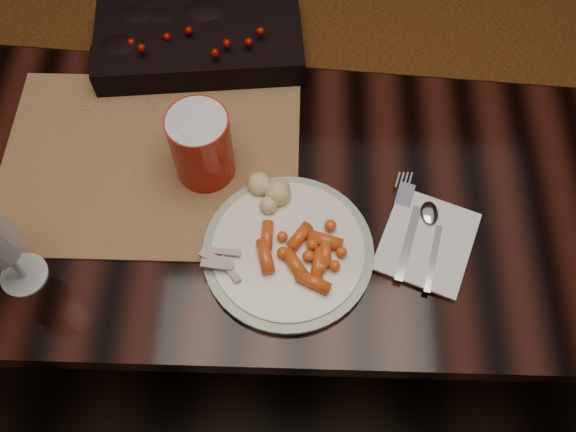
{
  "coord_description": "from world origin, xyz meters",
  "views": [
    {
      "loc": [
        -0.01,
        -0.7,
        1.58
      ],
      "look_at": [
        -0.02,
        -0.29,
        0.8
      ],
      "focal_mm": 38.0,
      "sensor_mm": 36.0,
      "label": 1
    }
  ],
  "objects_px": {
    "dining_table": "(301,190)",
    "baby_carrots": "(293,257)",
    "turkey_shreds": "(224,259)",
    "red_cup": "(202,146)",
    "mashed_potatoes": "(270,190)",
    "placemat_main": "(151,161)",
    "dinner_plate": "(288,250)",
    "centerpiece": "(199,38)",
    "napkin": "(427,241)"
  },
  "relations": [
    {
      "from": "dining_table",
      "to": "baby_carrots",
      "type": "bearing_deg",
      "value": -91.93
    },
    {
      "from": "baby_carrots",
      "to": "turkey_shreds",
      "type": "distance_m",
      "value": 0.1
    },
    {
      "from": "turkey_shreds",
      "to": "red_cup",
      "type": "relative_size",
      "value": 0.53
    },
    {
      "from": "dining_table",
      "to": "turkey_shreds",
      "type": "relative_size",
      "value": 26.66
    },
    {
      "from": "dinner_plate",
      "to": "red_cup",
      "type": "xyz_separation_m",
      "value": [
        -0.13,
        0.14,
        0.06
      ]
    },
    {
      "from": "dinner_plate",
      "to": "placemat_main",
      "type": "bearing_deg",
      "value": 145.44
    },
    {
      "from": "centerpiece",
      "to": "mashed_potatoes",
      "type": "bearing_deg",
      "value": -65.79
    },
    {
      "from": "centerpiece",
      "to": "mashed_potatoes",
      "type": "height_order",
      "value": "centerpiece"
    },
    {
      "from": "centerpiece",
      "to": "dinner_plate",
      "type": "distance_m",
      "value": 0.42
    },
    {
      "from": "centerpiece",
      "to": "turkey_shreds",
      "type": "distance_m",
      "value": 0.42
    },
    {
      "from": "mashed_potatoes",
      "to": "red_cup",
      "type": "xyz_separation_m",
      "value": [
        -0.1,
        0.06,
        0.03
      ]
    },
    {
      "from": "mashed_potatoes",
      "to": "placemat_main",
      "type": "bearing_deg",
      "value": 160.23
    },
    {
      "from": "centerpiece",
      "to": "baby_carrots",
      "type": "xyz_separation_m",
      "value": [
        0.17,
        -0.41,
        -0.01
      ]
    },
    {
      "from": "turkey_shreds",
      "to": "napkin",
      "type": "bearing_deg",
      "value": 8.98
    },
    {
      "from": "turkey_shreds",
      "to": "placemat_main",
      "type": "bearing_deg",
      "value": 126.94
    },
    {
      "from": "dinner_plate",
      "to": "turkey_shreds",
      "type": "bearing_deg",
      "value": -165.28
    },
    {
      "from": "turkey_shreds",
      "to": "napkin",
      "type": "relative_size",
      "value": 0.45
    },
    {
      "from": "dining_table",
      "to": "red_cup",
      "type": "bearing_deg",
      "value": -129.74
    },
    {
      "from": "centerpiece",
      "to": "baby_carrots",
      "type": "relative_size",
      "value": 3.23
    },
    {
      "from": "placemat_main",
      "to": "dining_table",
      "type": "bearing_deg",
      "value": 34.96
    },
    {
      "from": "turkey_shreds",
      "to": "red_cup",
      "type": "bearing_deg",
      "value": 104.55
    },
    {
      "from": "mashed_potatoes",
      "to": "napkin",
      "type": "relative_size",
      "value": 0.51
    },
    {
      "from": "turkey_shreds",
      "to": "dinner_plate",
      "type": "bearing_deg",
      "value": 14.72
    },
    {
      "from": "red_cup",
      "to": "baby_carrots",
      "type": "bearing_deg",
      "value": -48.35
    },
    {
      "from": "dining_table",
      "to": "napkin",
      "type": "xyz_separation_m",
      "value": [
        0.19,
        -0.31,
        0.38
      ]
    },
    {
      "from": "dining_table",
      "to": "dinner_plate",
      "type": "height_order",
      "value": "dinner_plate"
    },
    {
      "from": "dining_table",
      "to": "baby_carrots",
      "type": "distance_m",
      "value": 0.53
    },
    {
      "from": "turkey_shreds",
      "to": "red_cup",
      "type": "height_order",
      "value": "red_cup"
    },
    {
      "from": "placemat_main",
      "to": "napkin",
      "type": "bearing_deg",
      "value": -17.07
    },
    {
      "from": "dining_table",
      "to": "baby_carrots",
      "type": "relative_size",
      "value": 16.33
    },
    {
      "from": "dinner_plate",
      "to": "baby_carrots",
      "type": "bearing_deg",
      "value": -65.04
    },
    {
      "from": "centerpiece",
      "to": "dinner_plate",
      "type": "xyz_separation_m",
      "value": [
        0.17,
        -0.39,
        -0.03
      ]
    },
    {
      "from": "mashed_potatoes",
      "to": "dinner_plate",
      "type": "bearing_deg",
      "value": -70.83
    },
    {
      "from": "dinner_plate",
      "to": "red_cup",
      "type": "relative_size",
      "value": 1.98
    },
    {
      "from": "placemat_main",
      "to": "turkey_shreds",
      "type": "relative_size",
      "value": 7.07
    },
    {
      "from": "dining_table",
      "to": "mashed_potatoes",
      "type": "height_order",
      "value": "mashed_potatoes"
    },
    {
      "from": "mashed_potatoes",
      "to": "centerpiece",
      "type": "bearing_deg",
      "value": 114.21
    },
    {
      "from": "turkey_shreds",
      "to": "red_cup",
      "type": "distance_m",
      "value": 0.18
    },
    {
      "from": "centerpiece",
      "to": "baby_carrots",
      "type": "bearing_deg",
      "value": -66.78
    },
    {
      "from": "placemat_main",
      "to": "dinner_plate",
      "type": "xyz_separation_m",
      "value": [
        0.23,
        -0.16,
        0.01
      ]
    },
    {
      "from": "centerpiece",
      "to": "dining_table",
      "type": "bearing_deg",
      "value": -18.02
    },
    {
      "from": "centerpiece",
      "to": "placemat_main",
      "type": "bearing_deg",
      "value": -104.5
    },
    {
      "from": "mashed_potatoes",
      "to": "turkey_shreds",
      "type": "distance_m",
      "value": 0.13
    },
    {
      "from": "placemat_main",
      "to": "dinner_plate",
      "type": "relative_size",
      "value": 1.88
    },
    {
      "from": "centerpiece",
      "to": "turkey_shreds",
      "type": "height_order",
      "value": "centerpiece"
    },
    {
      "from": "placemat_main",
      "to": "red_cup",
      "type": "relative_size",
      "value": 3.74
    },
    {
      "from": "dinner_plate",
      "to": "napkin",
      "type": "distance_m",
      "value": 0.21
    },
    {
      "from": "baby_carrots",
      "to": "turkey_shreds",
      "type": "height_order",
      "value": "baby_carrots"
    },
    {
      "from": "baby_carrots",
      "to": "mashed_potatoes",
      "type": "distance_m",
      "value": 0.11
    },
    {
      "from": "mashed_potatoes",
      "to": "napkin",
      "type": "bearing_deg",
      "value": -14.7
    }
  ]
}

